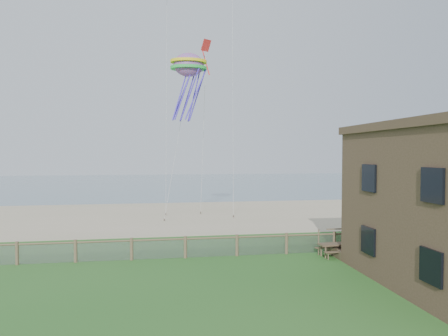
{
  "coord_description": "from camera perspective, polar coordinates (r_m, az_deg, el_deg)",
  "views": [
    {
      "loc": [
        -4.33,
        -16.65,
        5.94
      ],
      "look_at": [
        -0.45,
        8.0,
        5.07
      ],
      "focal_mm": 32.0,
      "sensor_mm": 36.0,
      "label": 1
    }
  ],
  "objects": [
    {
      "name": "ground",
      "position": [
        18.2,
        5.57,
        -17.05
      ],
      "size": [
        160.0,
        160.0,
        0.0
      ],
      "primitive_type": "plane",
      "color": "#276021",
      "rests_on": "ground"
    },
    {
      "name": "sand_beach",
      "position": [
        39.34,
        -2.54,
        -6.68
      ],
      "size": [
        72.0,
        20.0,
        0.02
      ],
      "primitive_type": "cube",
      "color": "tan",
      "rests_on": "ground"
    },
    {
      "name": "ocean",
      "position": [
        82.98,
        -5.93,
        -2.11
      ],
      "size": [
        160.0,
        68.0,
        0.02
      ],
      "primitive_type": "cube",
      "color": "slate",
      "rests_on": "ground"
    },
    {
      "name": "chainlink_fence",
      "position": [
        23.68,
        1.87,
        -11.15
      ],
      "size": [
        36.2,
        0.2,
        1.25
      ],
      "primitive_type": null,
      "color": "brown",
      "rests_on": "ground"
    },
    {
      "name": "picnic_table",
      "position": [
        24.44,
        15.51,
        -11.19
      ],
      "size": [
        1.98,
        1.57,
        0.78
      ],
      "primitive_type": null,
      "rotation": [
        0.0,
        0.0,
        0.09
      ],
      "color": "brown",
      "rests_on": "ground"
    },
    {
      "name": "octopus_kite",
      "position": [
        33.08,
        -5.06,
        11.82
      ],
      "size": [
        3.1,
        2.29,
        6.08
      ],
      "primitive_type": null,
      "rotation": [
        0.0,
        0.0,
        0.07
      ],
      "color": "#F4264A"
    },
    {
      "name": "kite_red",
      "position": [
        36.37,
        -2.57,
        15.93
      ],
      "size": [
        1.84,
        2.0,
        2.63
      ],
      "primitive_type": null,
      "rotation": [
        0.44,
        0.0,
        0.62
      ],
      "color": "red"
    }
  ]
}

